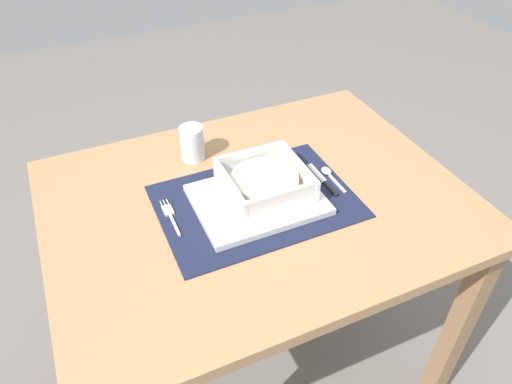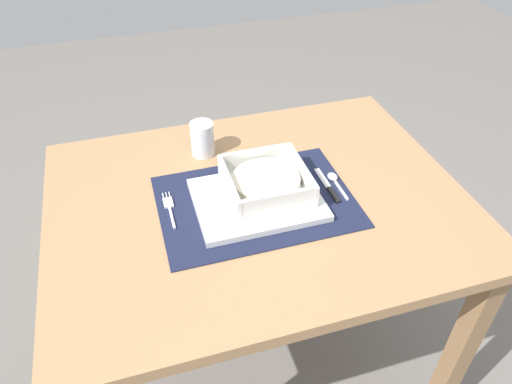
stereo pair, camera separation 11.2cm
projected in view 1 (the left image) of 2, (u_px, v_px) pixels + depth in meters
name	position (u px, v px, depth m)	size (l,w,h in m)	color
ground_plane	(257.00, 362.00, 1.61)	(6.00, 6.00, 0.00)	slate
dining_table	(257.00, 228.00, 1.21)	(0.98, 0.75, 0.72)	#A37A51
placemat	(256.00, 201.00, 1.14)	(0.45, 0.32, 0.00)	#191E38
serving_plate	(257.00, 200.00, 1.13)	(0.29, 0.23, 0.02)	white
porridge_bowl	(265.00, 182.00, 1.13)	(0.19, 0.19, 0.06)	white
fork	(170.00, 214.00, 1.10)	(0.02, 0.13, 0.00)	silver
spoon	(328.00, 173.00, 1.21)	(0.02, 0.11, 0.01)	silver
butter_knife	(324.00, 181.00, 1.19)	(0.01, 0.14, 0.01)	black
drinking_glass	(192.00, 145.00, 1.25)	(0.06, 0.06, 0.09)	white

